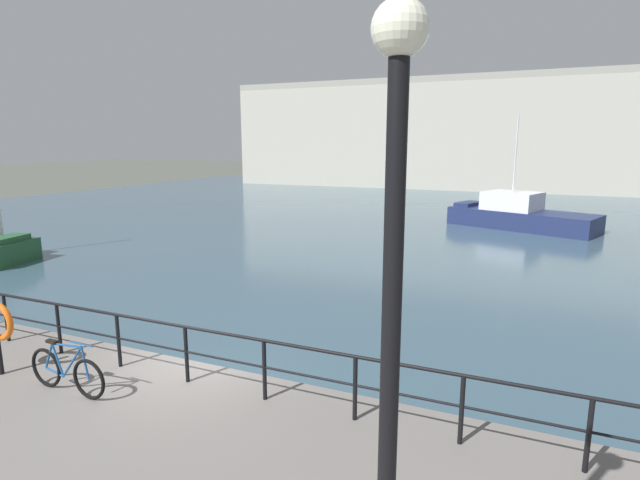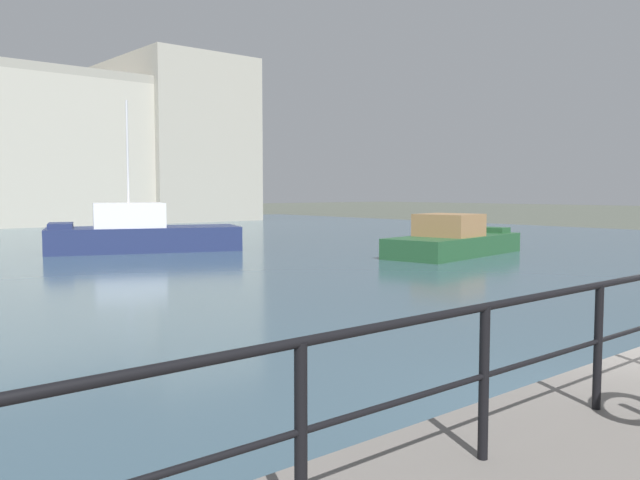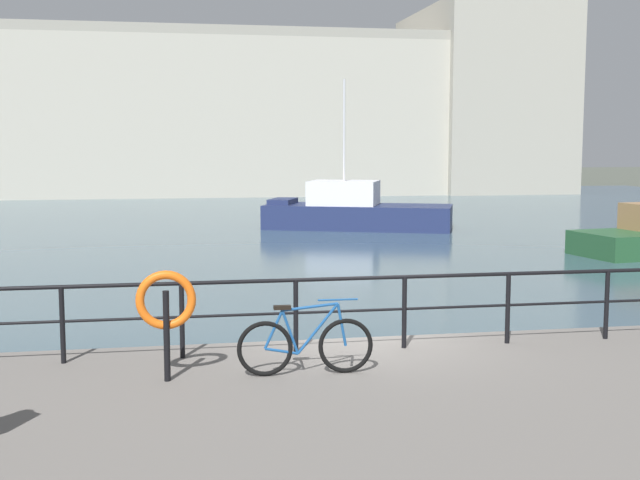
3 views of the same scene
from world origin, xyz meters
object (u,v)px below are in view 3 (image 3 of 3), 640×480
at_px(parked_bicycle, 305,345).
at_px(moored_blue_motorboat, 354,211).
at_px(harbor_building, 264,116).
at_px(life_ring_stand, 166,304).

bearing_deg(parked_bicycle, moored_blue_motorboat, 77.77).
xyz_separation_m(moored_blue_motorboat, parked_bicycle, (-6.67, -27.02, 0.49)).
relative_size(harbor_building, moored_blue_motorboat, 6.35).
height_order(moored_blue_motorboat, life_ring_stand, moored_blue_motorboat).
relative_size(harbor_building, life_ring_stand, 41.19).
bearing_deg(harbor_building, moored_blue_motorboat, -88.74).
bearing_deg(moored_blue_motorboat, parked_bicycle, 97.50).
bearing_deg(life_ring_stand, moored_blue_motorboat, 72.63).
height_order(harbor_building, life_ring_stand, harbor_building).
relative_size(harbor_building, parked_bicycle, 32.49).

